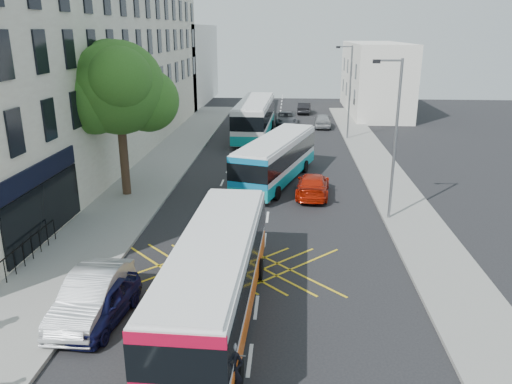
% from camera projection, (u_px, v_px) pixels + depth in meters
% --- Properties ---
extents(ground, '(120.00, 120.00, 0.00)m').
position_uv_depth(ground, '(250.00, 360.00, 14.94)').
color(ground, black).
rests_on(ground, ground).
extents(pavement_left, '(5.00, 70.00, 0.15)m').
position_uv_depth(pavement_left, '(127.00, 195.00, 29.68)').
color(pavement_left, gray).
rests_on(pavement_left, ground).
extents(pavement_right, '(3.00, 70.00, 0.15)m').
position_uv_depth(pavement_right, '(400.00, 200.00, 28.68)').
color(pavement_right, gray).
rests_on(pavement_right, ground).
extents(terrace_main, '(8.30, 45.00, 13.50)m').
position_uv_depth(terrace_main, '(87.00, 67.00, 36.95)').
color(terrace_main, beige).
rests_on(terrace_main, ground).
extents(terrace_far, '(8.00, 20.00, 10.00)m').
position_uv_depth(terrace_far, '(177.00, 64.00, 66.44)').
color(terrace_far, silver).
rests_on(terrace_far, ground).
extents(building_right, '(6.00, 18.00, 8.00)m').
position_uv_depth(building_right, '(375.00, 78.00, 58.54)').
color(building_right, silver).
rests_on(building_right, ground).
extents(street_tree, '(6.30, 5.70, 8.80)m').
position_uv_depth(street_tree, '(118.00, 89.00, 27.72)').
color(street_tree, '#382619').
rests_on(street_tree, pavement_left).
extents(lamp_near, '(1.45, 0.15, 8.00)m').
position_uv_depth(lamp_near, '(394.00, 132.00, 24.50)').
color(lamp_near, slate).
rests_on(lamp_near, pavement_right).
extents(lamp_far, '(1.45, 0.15, 8.00)m').
position_uv_depth(lamp_far, '(349.00, 87.00, 43.47)').
color(lamp_far, slate).
rests_on(lamp_far, pavement_right).
extents(railings, '(0.08, 5.60, 1.14)m').
position_uv_depth(railings, '(23.00, 254.00, 20.36)').
color(railings, black).
rests_on(railings, pavement_left).
extents(bus_near, '(2.89, 10.65, 2.97)m').
position_uv_depth(bus_near, '(216.00, 276.00, 16.70)').
color(bus_near, silver).
rests_on(bus_near, ground).
extents(bus_mid, '(5.27, 10.63, 2.92)m').
position_uv_depth(bus_mid, '(276.00, 159.00, 31.95)').
color(bus_mid, silver).
rests_on(bus_mid, ground).
extents(bus_far, '(3.32, 12.06, 3.37)m').
position_uv_depth(bus_far, '(255.00, 118.00, 45.53)').
color(bus_far, silver).
rests_on(bus_far, ground).
extents(motorbike, '(0.62, 2.10, 1.86)m').
position_uv_depth(motorbike, '(232.00, 374.00, 13.02)').
color(motorbike, black).
rests_on(motorbike, ground).
extents(parked_car_blue, '(2.02, 4.06, 1.33)m').
position_uv_depth(parked_car_blue, '(101.00, 304.00, 16.73)').
color(parked_car_blue, '#0D0F37').
rests_on(parked_car_blue, ground).
extents(parked_car_silver, '(1.64, 4.63, 1.52)m').
position_uv_depth(parked_car_silver, '(92.00, 295.00, 17.08)').
color(parked_car_silver, '#B3B7BB').
rests_on(parked_car_silver, ground).
extents(red_hatchback, '(2.25, 4.75, 1.34)m').
position_uv_depth(red_hatchback, '(313.00, 185.00, 29.55)').
color(red_hatchback, '#BA1C07').
rests_on(red_hatchback, ground).
extents(distant_car_grey, '(2.41, 4.82, 1.31)m').
position_uv_depth(distant_car_grey, '(286.00, 118.00, 51.62)').
color(distant_car_grey, '#47484F').
rests_on(distant_car_grey, ground).
extents(distant_car_silver, '(1.81, 4.17, 1.40)m').
position_uv_depth(distant_car_silver, '(323.00, 120.00, 50.23)').
color(distant_car_silver, '#929498').
rests_on(distant_car_silver, ground).
extents(distant_car_dark, '(1.69, 4.08, 1.31)m').
position_uv_depth(distant_car_dark, '(304.00, 108.00, 58.69)').
color(distant_car_dark, black).
rests_on(distant_car_dark, ground).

